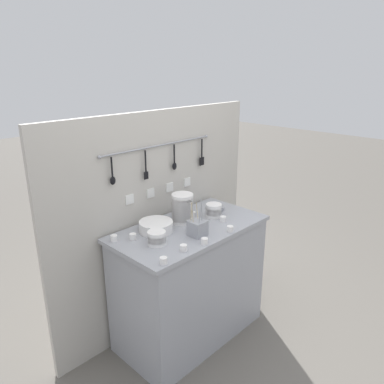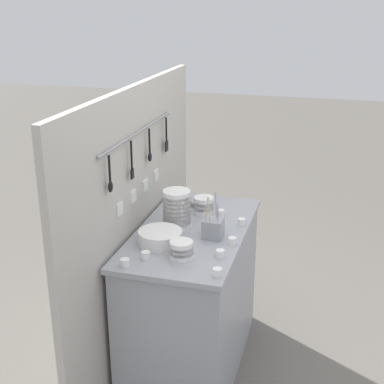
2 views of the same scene
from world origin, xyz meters
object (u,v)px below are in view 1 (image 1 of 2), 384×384
(cup_edge_far, at_px, (114,238))
(cup_by_caddy, at_px, (133,237))
(plate_stack, at_px, (156,226))
(bowl_stack_nested_right, at_px, (214,210))
(cup_back_left, at_px, (223,219))
(bowl_stack_wide_centre, at_px, (157,238))
(cutlery_caddy, at_px, (197,228))
(cup_front_right, at_px, (230,229))
(cup_edge_near, at_px, (184,248))
(cup_back_right, at_px, (193,215))
(cup_beside_plates, at_px, (204,241))
(steel_mixing_bowl, at_px, (216,208))
(bowl_stack_short_front, at_px, (183,208))
(cup_mid_row, at_px, (163,261))

(cup_edge_far, bearing_deg, cup_by_caddy, -35.22)
(plate_stack, relative_size, cup_by_caddy, 5.24)
(bowl_stack_nested_right, bearing_deg, cup_back_left, -101.26)
(bowl_stack_wide_centre, xyz_separation_m, cutlery_caddy, (0.29, -0.10, 0.01))
(bowl_stack_nested_right, xyz_separation_m, plate_stack, (-0.50, 0.12, -0.02))
(cup_front_right, height_order, cup_edge_near, same)
(bowl_stack_nested_right, relative_size, cup_back_right, 2.68)
(cup_edge_far, bearing_deg, plate_stack, -15.78)
(cup_front_right, height_order, cup_beside_plates, same)
(cutlery_caddy, xyz_separation_m, cup_edge_far, (-0.47, 0.35, -0.04))
(cutlery_caddy, xyz_separation_m, cup_beside_plates, (-0.07, -0.13, -0.04))
(cup_by_caddy, bearing_deg, bowl_stack_nested_right, -10.84)
(cup_edge_far, xyz_separation_m, cup_beside_plates, (0.40, -0.48, 0.00))
(cup_back_right, bearing_deg, cup_edge_near, -141.89)
(cup_front_right, bearing_deg, steel_mixing_bowl, 53.82)
(bowl_stack_wide_centre, height_order, bowl_stack_short_front, bowl_stack_short_front)
(cup_back_left, bearing_deg, bowl_stack_nested_right, 78.74)
(plate_stack, bearing_deg, cup_mid_row, -125.31)
(cup_beside_plates, bearing_deg, cup_by_caddy, 126.14)
(bowl_stack_wide_centre, xyz_separation_m, cup_by_caddy, (-0.07, 0.18, -0.03))
(steel_mixing_bowl, xyz_separation_m, cutlery_caddy, (-0.47, -0.22, 0.04))
(bowl_stack_nested_right, relative_size, cup_edge_near, 2.68)
(bowl_stack_nested_right, distance_m, cutlery_caddy, 0.37)
(cup_back_right, bearing_deg, bowl_stack_nested_right, -43.80)
(cup_front_right, bearing_deg, cup_mid_row, 180.00)
(cup_mid_row, xyz_separation_m, cup_back_right, (0.65, 0.39, 0.00))
(cup_by_caddy, distance_m, cup_edge_far, 0.13)
(cup_mid_row, bearing_deg, steel_mixing_bowl, 21.23)
(cutlery_caddy, height_order, cup_back_right, cutlery_caddy)
(bowl_stack_wide_centre, height_order, cup_back_left, bowl_stack_wide_centre)
(cup_back_left, bearing_deg, cup_front_right, -124.39)
(bowl_stack_nested_right, height_order, cup_front_right, bowl_stack_nested_right)
(cup_edge_near, bearing_deg, bowl_stack_wide_centre, 106.92)
(plate_stack, bearing_deg, bowl_stack_nested_right, -13.71)
(plate_stack, height_order, cup_edge_near, plate_stack)
(bowl_stack_wide_centre, bearing_deg, bowl_stack_short_front, 20.48)
(bowl_stack_wide_centre, relative_size, cutlery_caddy, 0.47)
(cup_by_caddy, relative_size, cup_edge_near, 1.00)
(plate_stack, bearing_deg, cup_beside_plates, -76.57)
(bowl_stack_short_front, height_order, cup_mid_row, bowl_stack_short_front)
(steel_mixing_bowl, distance_m, cutlery_caddy, 0.52)
(bowl_stack_nested_right, distance_m, cup_beside_plates, 0.49)
(cup_front_right, xyz_separation_m, cup_by_caddy, (-0.57, 0.40, 0.00))
(cup_edge_near, height_order, cup_beside_plates, same)
(cup_front_right, relative_size, cup_edge_far, 1.00)
(cup_back_right, distance_m, cup_beside_plates, 0.48)
(cup_beside_plates, bearing_deg, steel_mixing_bowl, 33.33)
(cup_back_right, bearing_deg, cup_front_right, -90.97)
(cup_back_right, distance_m, cup_edge_near, 0.57)
(cup_mid_row, bearing_deg, bowl_stack_nested_right, 19.14)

